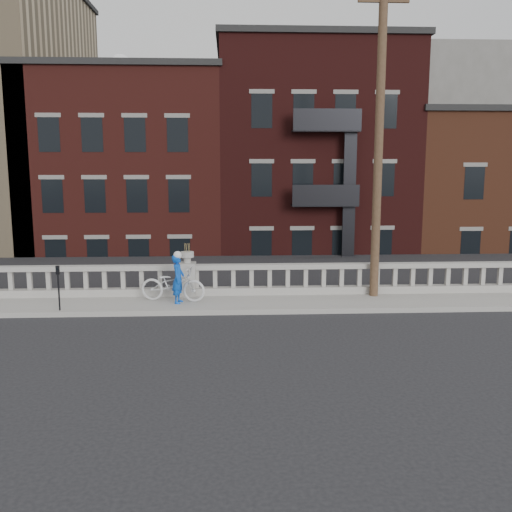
{
  "coord_description": "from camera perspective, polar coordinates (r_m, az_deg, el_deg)",
  "views": [
    {
      "loc": [
        1.36,
        -14.75,
        4.54
      ],
      "look_at": [
        2.24,
        3.2,
        1.58
      ],
      "focal_mm": 40.0,
      "sensor_mm": 36.0,
      "label": 1
    }
  ],
  "objects": [
    {
      "name": "sidewalk",
      "position": [
        18.35,
        -7.01,
        -4.81
      ],
      "size": [
        32.0,
        2.2,
        0.15
      ],
      "primitive_type": "cube",
      "color": "gray",
      "rests_on": "ground"
    },
    {
      "name": "parking_meter_c",
      "position": [
        18.0,
        -19.16,
        -2.54
      ],
      "size": [
        0.1,
        0.09,
        1.36
      ],
      "color": "black",
      "rests_on": "sidewalk"
    },
    {
      "name": "bicycle",
      "position": [
        18.41,
        -8.3,
        -2.79
      ],
      "size": [
        2.2,
        1.14,
        1.1
      ],
      "primitive_type": "imported",
      "rotation": [
        0.0,
        0.0,
        1.36
      ],
      "color": "silver",
      "rests_on": "sidewalk"
    },
    {
      "name": "cyclist",
      "position": [
        18.09,
        -7.79,
        -2.28
      ],
      "size": [
        0.46,
        0.62,
        1.55
      ],
      "primitive_type": "imported",
      "rotation": [
        0.0,
        0.0,
        1.39
      ],
      "color": "#0C46B7",
      "rests_on": "sidewalk"
    },
    {
      "name": "balustrade",
      "position": [
        19.15,
        -6.84,
        -2.48
      ],
      "size": [
        28.0,
        0.34,
        1.03
      ],
      "color": "gray",
      "rests_on": "sidewalk"
    },
    {
      "name": "ground",
      "position": [
        15.49,
        -7.81,
        -7.79
      ],
      "size": [
        120.0,
        120.0,
        0.0
      ],
      "primitive_type": "plane",
      "color": "black",
      "rests_on": "ground"
    },
    {
      "name": "planter_pedestal",
      "position": [
        19.11,
        -6.85,
        -1.92
      ],
      "size": [
        0.55,
        0.55,
        1.76
      ],
      "color": "gray",
      "rests_on": "sidewalk"
    },
    {
      "name": "utility_pole",
      "position": [
        18.99,
        12.18,
        11.24
      ],
      "size": [
        1.6,
        0.28,
        10.0
      ],
      "color": "#422D1E",
      "rests_on": "sidewalk"
    },
    {
      "name": "lower_level",
      "position": [
        37.85,
        -4.05,
        6.42
      ],
      "size": [
        80.0,
        44.0,
        20.8
      ],
      "color": "#605E59",
      "rests_on": "ground"
    }
  ]
}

